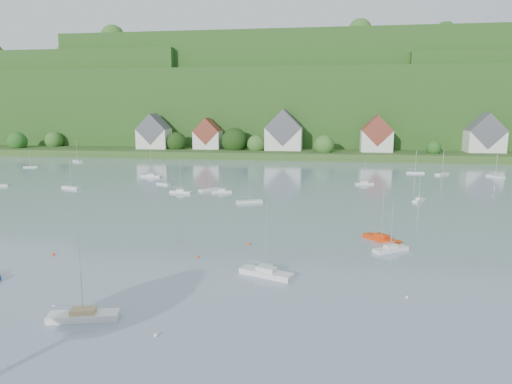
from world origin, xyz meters
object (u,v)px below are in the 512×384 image
near_sailboat_3 (391,249)px  near_sailboat_5 (381,238)px  near_sailboat_4 (266,272)px  near_sailboat_2 (83,315)px

near_sailboat_3 → near_sailboat_5: size_ratio=0.87×
near_sailboat_3 → near_sailboat_4: near_sailboat_4 is taller
near_sailboat_2 → near_sailboat_5: (33.22, 33.86, -0.02)m
near_sailboat_3 → near_sailboat_4: 21.65m
near_sailboat_3 → near_sailboat_5: bearing=64.0°
near_sailboat_2 → near_sailboat_3: near_sailboat_2 is taller
near_sailboat_4 → near_sailboat_2: bearing=-116.2°
near_sailboat_4 → near_sailboat_3: bearing=59.2°
near_sailboat_3 → near_sailboat_4: bearing=-176.4°
near_sailboat_4 → near_sailboat_5: bearing=70.4°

